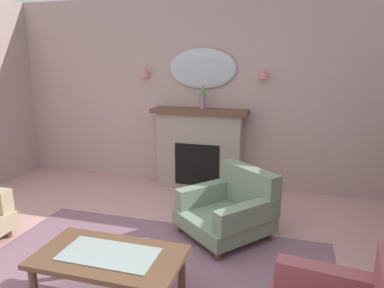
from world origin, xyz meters
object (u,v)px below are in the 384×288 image
(wall_sconce_right, at_px, (264,73))
(armchair_by_coffee_table, at_px, (231,207))
(wall_sconce_left, at_px, (145,72))
(wall_mirror, at_px, (202,68))
(fireplace, at_px, (199,150))
(coffee_table, at_px, (109,261))
(mantel_vase_centre, at_px, (203,96))

(wall_sconce_right, height_order, armchair_by_coffee_table, wall_sconce_right)
(wall_sconce_left, xyz_separation_m, wall_sconce_right, (1.70, 0.00, 0.00))
(wall_sconce_left, height_order, armchair_by_coffee_table, wall_sconce_left)
(wall_mirror, bearing_deg, fireplace, -90.00)
(wall_mirror, distance_m, wall_sconce_right, 0.85)
(wall_sconce_left, height_order, coffee_table, wall_sconce_left)
(armchair_by_coffee_table, bearing_deg, wall_sconce_left, 138.30)
(armchair_by_coffee_table, bearing_deg, fireplace, 118.29)
(fireplace, xyz_separation_m, wall_sconce_right, (0.85, 0.09, 1.09))
(wall_sconce_left, bearing_deg, fireplace, -6.16)
(mantel_vase_centre, xyz_separation_m, coffee_table, (-0.04, -2.64, -0.96))
(wall_mirror, height_order, armchair_by_coffee_table, wall_mirror)
(fireplace, height_order, wall_mirror, wall_mirror)
(mantel_vase_centre, height_order, wall_sconce_left, wall_sconce_left)
(coffee_table, bearing_deg, armchair_by_coffee_table, 64.05)
(fireplace, xyz_separation_m, coffee_table, (0.01, -2.67, -0.19))
(wall_sconce_right, distance_m, coffee_table, 3.16)
(wall_sconce_right, bearing_deg, fireplace, -173.84)
(wall_sconce_left, distance_m, coffee_table, 3.16)
(coffee_table, bearing_deg, mantel_vase_centre, 89.14)
(fireplace, bearing_deg, wall_mirror, 90.00)
(armchair_by_coffee_table, bearing_deg, wall_sconce_right, 83.27)
(wall_mirror, bearing_deg, coffee_table, -89.79)
(mantel_vase_centre, bearing_deg, wall_sconce_right, 8.53)
(fireplace, height_order, mantel_vase_centre, mantel_vase_centre)
(mantel_vase_centre, height_order, armchair_by_coffee_table, mantel_vase_centre)
(wall_sconce_left, bearing_deg, coffee_table, -72.71)
(wall_sconce_right, bearing_deg, wall_sconce_left, 180.00)
(wall_sconce_right, xyz_separation_m, armchair_by_coffee_table, (-0.16, -1.37, -1.35))
(wall_sconce_left, bearing_deg, wall_sconce_right, 0.00)
(mantel_vase_centre, distance_m, wall_mirror, 0.40)
(coffee_table, bearing_deg, wall_sconce_right, 73.10)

